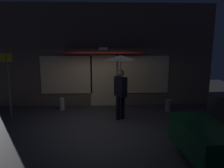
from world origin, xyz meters
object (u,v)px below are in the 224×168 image
sidewalk_bollard_2 (168,106)px  person_with_umbrella (121,69)px  sidewalk_bollard (62,104)px  street_sign_post (8,80)px

sidewalk_bollard_2 → person_with_umbrella: bearing=-157.8°
sidewalk_bollard → sidewalk_bollard_2: (4.24, -0.33, -0.02)m
person_with_umbrella → sidewalk_bollard_2: size_ratio=4.89×
street_sign_post → sidewalk_bollard_2: bearing=4.4°
person_with_umbrella → sidewalk_bollard_2: bearing=-99.4°
street_sign_post → sidewalk_bollard_2: street_sign_post is taller
street_sign_post → sidewalk_bollard_2: size_ratio=5.27×
street_sign_post → sidewalk_bollard_2: 6.04m
person_with_umbrella → street_sign_post: (-3.95, 0.35, -0.40)m
person_with_umbrella → sidewalk_bollard_2: 2.62m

